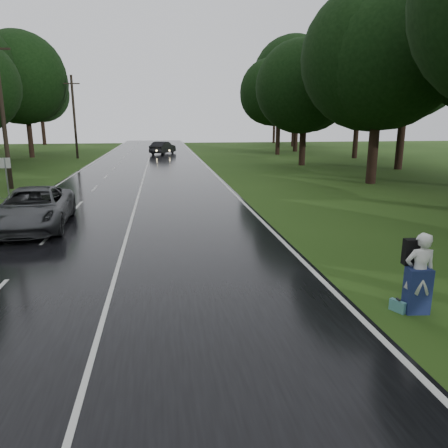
# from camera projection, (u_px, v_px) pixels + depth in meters

# --- Properties ---
(ground) EXTENTS (160.00, 160.00, 0.00)m
(ground) POSITION_uv_depth(u_px,v_px,m) (101.00, 328.00, 9.26)
(ground) COLOR #294815
(ground) RESTS_ON ground
(road) EXTENTS (12.00, 140.00, 0.04)m
(road) POSITION_uv_depth(u_px,v_px,m) (141.00, 188.00, 28.47)
(road) COLOR black
(road) RESTS_ON ground
(lane_center) EXTENTS (0.12, 140.00, 0.01)m
(lane_center) POSITION_uv_depth(u_px,v_px,m) (141.00, 187.00, 28.47)
(lane_center) COLOR silver
(lane_center) RESTS_ON road
(grey_car) EXTENTS (3.12, 6.10, 1.65)m
(grey_car) POSITION_uv_depth(u_px,v_px,m) (33.00, 208.00, 17.64)
(grey_car) COLOR #46484B
(grey_car) RESTS_ON road
(far_car) EXTENTS (3.67, 5.29, 1.65)m
(far_car) POSITION_uv_depth(u_px,v_px,m) (163.00, 148.00, 56.89)
(far_car) COLOR black
(far_car) RESTS_ON road
(hitchhiker) EXTENTS (0.75, 0.69, 1.95)m
(hitchhiker) POSITION_uv_depth(u_px,v_px,m) (418.00, 276.00, 9.83)
(hitchhiker) COLOR silver
(hitchhiker) RESTS_ON ground
(suitcase) EXTENTS (0.27, 0.41, 0.28)m
(suitcase) POSITION_uv_depth(u_px,v_px,m) (398.00, 306.00, 10.02)
(suitcase) COLOR teal
(suitcase) RESTS_ON ground
(utility_pole_mid) EXTENTS (1.80, 0.28, 9.70)m
(utility_pole_mid) POSITION_uv_depth(u_px,v_px,m) (12.00, 189.00, 28.16)
(utility_pole_mid) COLOR black
(utility_pole_mid) RESTS_ON ground
(utility_pole_far) EXTENTS (1.80, 0.28, 9.52)m
(utility_pole_far) POSITION_uv_depth(u_px,v_px,m) (78.00, 158.00, 50.81)
(utility_pole_far) COLOR black
(utility_pole_far) RESTS_ON ground
(road_sign_b) EXTENTS (0.58, 0.10, 2.40)m
(road_sign_b) POSITION_uv_depth(u_px,v_px,m) (10.00, 200.00, 24.08)
(road_sign_b) COLOR white
(road_sign_b) RESTS_ON ground
(tree_left_f) EXTENTS (10.12, 10.12, 15.81)m
(tree_left_f) POSITION_uv_depth(u_px,v_px,m) (32.00, 157.00, 52.04)
(tree_left_f) COLOR black
(tree_left_f) RESTS_ON ground
(tree_right_d) EXTENTS (9.40, 9.40, 14.68)m
(tree_right_d) POSITION_uv_depth(u_px,v_px,m) (370.00, 183.00, 30.61)
(tree_right_d) COLOR black
(tree_right_d) RESTS_ON ground
(tree_right_e) EXTENTS (8.17, 8.17, 12.77)m
(tree_right_e) POSITION_uv_depth(u_px,v_px,m) (302.00, 165.00, 43.04)
(tree_right_e) COLOR black
(tree_right_e) RESTS_ON ground
(tree_right_f) EXTENTS (9.15, 9.15, 14.30)m
(tree_right_f) POSITION_uv_depth(u_px,v_px,m) (277.00, 155.00, 56.52)
(tree_right_f) COLOR black
(tree_right_f) RESTS_ON ground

